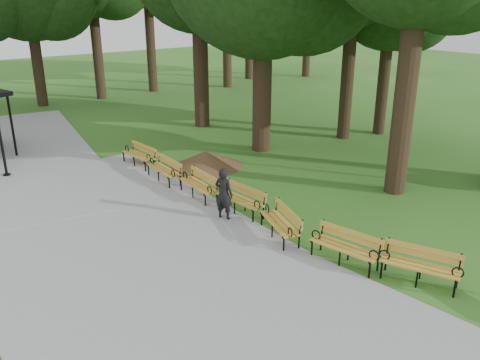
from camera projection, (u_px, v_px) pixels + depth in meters
ground at (310, 250)px, 13.30m from camera, size 100.00×100.00×0.00m
path at (123, 250)px, 13.21m from camera, size 12.00×38.00×0.06m
person at (224, 194)px, 14.86m from camera, size 0.59×0.70×1.64m
dirt_mound at (206, 159)px, 19.54m from camera, size 2.60×2.60×0.68m
bench_1 at (420, 267)px, 11.61m from camera, size 1.32×2.00×0.88m
bench_2 at (345, 248)px, 12.47m from camera, size 0.99×1.99×0.88m
bench_3 at (280, 223)px, 13.83m from camera, size 1.23×2.00×0.88m
bench_4 at (240, 200)px, 15.40m from camera, size 0.79×1.94×0.88m
bench_5 at (198, 185)px, 16.61m from camera, size 0.75×1.93×0.88m
bench_6 at (164, 170)px, 18.08m from camera, size 0.72×1.92×0.88m
bench_7 at (139, 155)px, 19.71m from camera, size 0.77×1.94×0.88m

